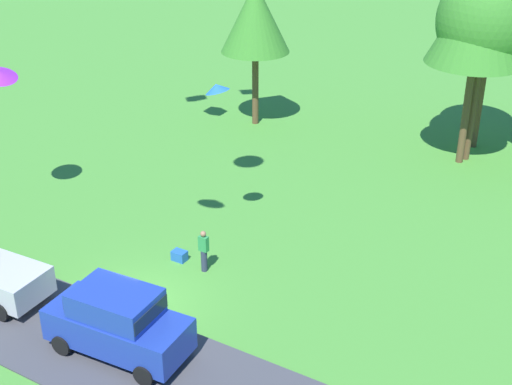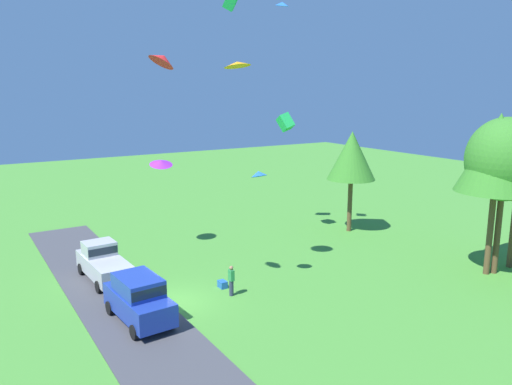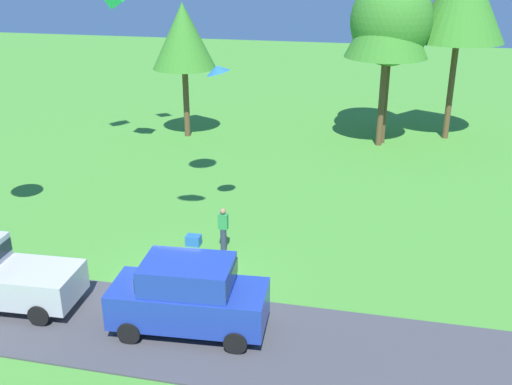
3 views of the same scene
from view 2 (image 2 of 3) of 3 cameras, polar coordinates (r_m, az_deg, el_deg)
ground_plane at (r=27.36m, az=-9.44°, el=-12.35°), size 120.00×120.00×0.00m
pavement_strip at (r=26.63m, az=-14.42°, el=-13.21°), size 36.00×4.40×0.06m
car_pickup_mid_row at (r=31.03m, az=-17.07°, el=-7.59°), size 5.09×2.25×2.14m
car_suv_far_end at (r=25.12m, az=-13.26°, el=-11.55°), size 4.72×2.31×2.28m
person_beside_suv at (r=27.61m, az=-2.84°, el=-10.00°), size 0.36×0.24×1.71m
tree_lone_near at (r=39.50m, az=10.88°, el=4.12°), size 3.76×3.76×7.94m
tree_right_of_center at (r=32.42m, az=25.91°, el=4.04°), size 4.63×4.63×9.77m
tree_center_back at (r=32.83m, az=26.58°, el=3.36°), size 4.52×4.52×9.54m
cooler_box at (r=28.93m, az=-3.85°, el=-10.42°), size 0.56×0.40×0.40m
kite_delta_mid_center at (r=27.80m, az=0.32°, el=2.15°), size 0.99×0.95×0.52m
kite_box_topmost at (r=37.49m, az=3.39°, el=8.02°), size 1.25×1.16×1.53m
kite_delta_low_drifter at (r=25.39m, az=-10.63°, el=14.77°), size 1.41×1.42×1.00m
kite_diamond_high_left at (r=36.48m, az=3.03°, el=20.72°), size 0.98×0.87×0.39m
kite_box_trailing_tail at (r=36.76m, az=-2.92°, el=20.94°), size 1.36×1.20×1.39m
kite_delta_near_flag at (r=28.31m, az=-2.16°, el=14.47°), size 1.91×1.90×0.50m
kite_delta_high_right at (r=35.06m, az=-10.80°, el=3.39°), size 1.91×1.89×0.74m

